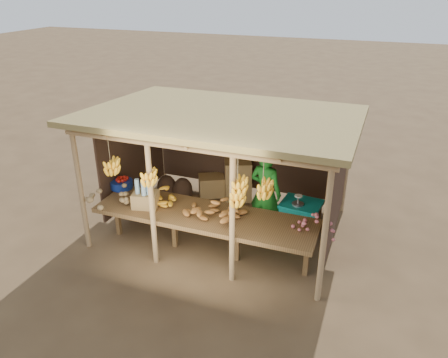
% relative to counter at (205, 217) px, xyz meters
% --- Properties ---
extents(ground, '(60.00, 60.00, 0.00)m').
position_rel_counter_xyz_m(ground, '(-0.00, 0.95, -0.74)').
color(ground, brown).
rests_on(ground, ground).
extents(stall_structure, '(4.70, 3.50, 2.43)m').
position_rel_counter_xyz_m(stall_structure, '(-0.03, 0.78, 1.16)').
color(stall_structure, '#A47F54').
rests_on(stall_structure, ground).
extents(counter, '(3.90, 1.05, 0.80)m').
position_rel_counter_xyz_m(counter, '(0.00, 0.00, 0.00)').
color(counter, brown).
rests_on(counter, ground).
extents(potato_heap, '(1.16, 0.95, 0.37)m').
position_rel_counter_xyz_m(potato_heap, '(-1.72, -0.28, 0.24)').
color(potato_heap, '#96784D').
rests_on(potato_heap, counter).
extents(sweet_potato_heap, '(1.12, 0.88, 0.36)m').
position_rel_counter_xyz_m(sweet_potato_heap, '(0.19, -0.03, 0.24)').
color(sweet_potato_heap, '#9E6228').
rests_on(sweet_potato_heap, counter).
extents(onion_heap, '(0.87, 0.71, 0.35)m').
position_rel_counter_xyz_m(onion_heap, '(1.90, 0.08, 0.24)').
color(onion_heap, '#CA6266').
rests_on(onion_heap, counter).
extents(banana_pile, '(0.65, 0.40, 0.35)m').
position_rel_counter_xyz_m(banana_pile, '(-0.85, 0.12, 0.24)').
color(banana_pile, gold).
rests_on(banana_pile, counter).
extents(tomato_basin, '(0.43, 0.43, 0.22)m').
position_rel_counter_xyz_m(tomato_basin, '(-1.90, 0.38, 0.15)').
color(tomato_basin, navy).
rests_on(tomato_basin, counter).
extents(bottle_box, '(0.50, 0.44, 0.55)m').
position_rel_counter_xyz_m(bottle_box, '(-1.08, -0.12, 0.27)').
color(bottle_box, '#A27C48').
rests_on(bottle_box, counter).
extents(vendor, '(0.71, 0.55, 1.72)m').
position_rel_counter_xyz_m(vendor, '(0.79, 1.04, 0.12)').
color(vendor, '#19721F').
rests_on(vendor, ground).
extents(tarp_crate, '(0.79, 0.70, 0.87)m').
position_rel_counter_xyz_m(tarp_crate, '(1.44, 1.23, -0.38)').
color(tarp_crate, brown).
rests_on(tarp_crate, ground).
extents(carton_stack, '(1.32, 0.64, 0.90)m').
position_rel_counter_xyz_m(carton_stack, '(-0.33, 2.15, -0.34)').
color(carton_stack, '#A27C48').
rests_on(carton_stack, ground).
extents(burlap_sacks, '(0.84, 0.44, 0.59)m').
position_rel_counter_xyz_m(burlap_sacks, '(-1.48, 1.77, -0.48)').
color(burlap_sacks, '#412B1E').
rests_on(burlap_sacks, ground).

